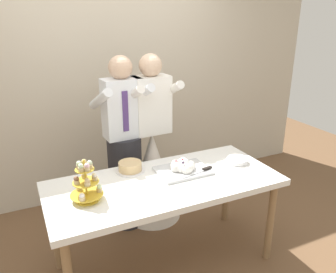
{
  "coord_description": "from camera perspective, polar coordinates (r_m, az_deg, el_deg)",
  "views": [
    {
      "loc": [
        -0.98,
        -2.13,
        2.01
      ],
      "look_at": [
        0.1,
        0.15,
        1.07
      ],
      "focal_mm": 36.27,
      "sensor_mm": 36.0,
      "label": 1
    }
  ],
  "objects": [
    {
      "name": "person_bride",
      "position": [
        3.37,
        -2.67,
        -4.7
      ],
      "size": [
        0.56,
        0.56,
        1.66
      ],
      "color": "white",
      "rests_on": "ground_plane"
    },
    {
      "name": "person_groom",
      "position": [
        3.22,
        -7.32,
        -2.93
      ],
      "size": [
        0.48,
        0.51,
        1.66
      ],
      "color": "#232328",
      "rests_on": "ground_plane"
    },
    {
      "name": "ground_plane",
      "position": [
        3.08,
        -0.5,
        -20.32
      ],
      "size": [
        8.0,
        8.0,
        0.0
      ],
      "primitive_type": "plane",
      "color": "brown"
    },
    {
      "name": "dessert_table",
      "position": [
        2.68,
        -0.55,
        -8.86
      ],
      "size": [
        1.8,
        0.8,
        0.78
      ],
      "color": "white",
      "rests_on": "ground_plane"
    },
    {
      "name": "cupcake_stand",
      "position": [
        2.4,
        -13.63,
        -7.61
      ],
      "size": [
        0.23,
        0.23,
        0.31
      ],
      "color": "gold",
      "rests_on": "dessert_table"
    },
    {
      "name": "plate_stack",
      "position": [
        3.0,
        11.56,
        -3.92
      ],
      "size": [
        0.18,
        0.19,
        0.04
      ],
      "color": "white",
      "rests_on": "dessert_table"
    },
    {
      "name": "rear_wall",
      "position": [
        3.75,
        -10.09,
        11.46
      ],
      "size": [
        5.2,
        0.1,
        2.9
      ],
      "primitive_type": "cube",
      "color": "beige",
      "rests_on": "ground_plane"
    },
    {
      "name": "round_cake",
      "position": [
        2.8,
        -6.39,
        -5.11
      ],
      "size": [
        0.24,
        0.24,
        0.08
      ],
      "color": "white",
      "rests_on": "dessert_table"
    },
    {
      "name": "main_cake_tray",
      "position": [
        2.76,
        2.54,
        -5.27
      ],
      "size": [
        0.43,
        0.31,
        0.13
      ],
      "color": "silver",
      "rests_on": "dessert_table"
    }
  ]
}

